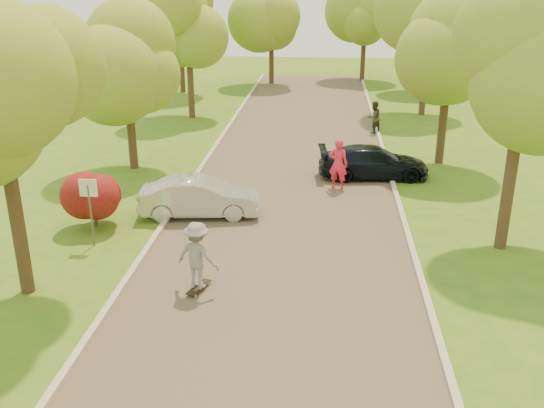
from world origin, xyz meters
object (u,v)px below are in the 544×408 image
(silver_sedan, at_px, (200,197))
(person_olive, at_px, (374,117))
(person_striped, at_px, (338,164))
(skateboarder, at_px, (197,255))
(dark_sedan, at_px, (373,162))
(longboard, at_px, (199,287))
(street_sign, at_px, (89,198))

(silver_sedan, bearing_deg, person_olive, -35.71)
(silver_sedan, relative_size, person_striped, 2.05)
(skateboarder, height_order, person_striped, person_striped)
(skateboarder, height_order, person_olive, skateboarder)
(dark_sedan, height_order, person_olive, person_olive)
(silver_sedan, distance_m, longboard, 5.45)
(person_olive, bearing_deg, person_striped, 36.87)
(street_sign, distance_m, skateboarder, 4.65)
(skateboarder, bearing_deg, person_olive, -89.13)
(street_sign, xyz_separation_m, person_olive, (9.60, 15.15, -0.72))
(person_striped, xyz_separation_m, person_olive, (1.98, 9.11, -0.16))
(longboard, bearing_deg, dark_sedan, -98.42)
(street_sign, distance_m, silver_sedan, 4.03)
(longboard, bearing_deg, silver_sedan, -60.05)
(skateboarder, distance_m, person_olive, 18.63)
(street_sign, distance_m, person_striped, 9.74)
(dark_sedan, xyz_separation_m, skateboarder, (-5.25, -10.19, 0.39))
(street_sign, relative_size, person_striped, 1.08)
(street_sign, relative_size, longboard, 2.21)
(street_sign, height_order, skateboarder, street_sign)
(dark_sedan, distance_m, longboard, 11.47)
(street_sign, height_order, dark_sedan, street_sign)
(street_sign, xyz_separation_m, longboard, (3.85, -2.56, -1.46))
(dark_sedan, bearing_deg, silver_sedan, 122.66)
(longboard, distance_m, skateboarder, 0.94)
(dark_sedan, bearing_deg, person_striped, 131.77)
(silver_sedan, xyz_separation_m, skateboarder, (1.04, -5.32, 0.36))
(street_sign, height_order, person_striped, street_sign)
(skateboarder, bearing_deg, person_striped, -94.81)
(dark_sedan, relative_size, skateboarder, 2.44)
(longboard, bearing_deg, person_olive, -89.13)
(street_sign, relative_size, skateboarder, 1.18)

